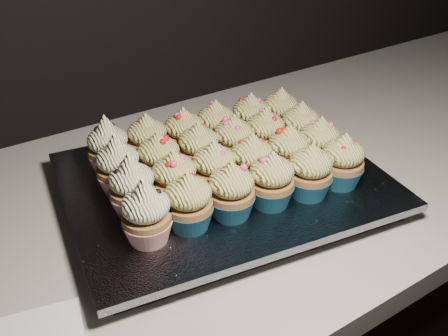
# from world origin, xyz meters

# --- Properties ---
(cabinet) EXTENTS (2.40, 0.60, 0.86)m
(cabinet) POSITION_xyz_m (0.00, 1.70, 0.43)
(cabinet) COLOR black
(cabinet) RESTS_ON ground
(worktop) EXTENTS (2.44, 0.64, 0.04)m
(worktop) POSITION_xyz_m (0.00, 1.70, 0.88)
(worktop) COLOR beige
(worktop) RESTS_ON cabinet
(baking_tray) EXTENTS (0.47, 0.38, 0.02)m
(baking_tray) POSITION_xyz_m (-0.17, 1.66, 0.91)
(baking_tray) COLOR black
(baking_tray) RESTS_ON worktop
(foil_lining) EXTENTS (0.51, 0.42, 0.01)m
(foil_lining) POSITION_xyz_m (-0.17, 1.66, 0.93)
(foil_lining) COLOR silver
(foil_lining) RESTS_ON baking_tray
(cupcake_0) EXTENTS (0.06, 0.06, 0.10)m
(cupcake_0) POSITION_xyz_m (-0.33, 1.60, 0.97)
(cupcake_0) COLOR #B01826
(cupcake_0) RESTS_ON foil_lining
(cupcake_1) EXTENTS (0.06, 0.06, 0.08)m
(cupcake_1) POSITION_xyz_m (-0.27, 1.59, 0.97)
(cupcake_1) COLOR navy
(cupcake_1) RESTS_ON foil_lining
(cupcake_2) EXTENTS (0.06, 0.06, 0.08)m
(cupcake_2) POSITION_xyz_m (-0.21, 1.58, 0.97)
(cupcake_2) COLOR navy
(cupcake_2) RESTS_ON foil_lining
(cupcake_3) EXTENTS (0.06, 0.06, 0.08)m
(cupcake_3) POSITION_xyz_m (-0.15, 1.57, 0.97)
(cupcake_3) COLOR navy
(cupcake_3) RESTS_ON foil_lining
(cupcake_4) EXTENTS (0.06, 0.06, 0.08)m
(cupcake_4) POSITION_xyz_m (-0.09, 1.56, 0.97)
(cupcake_4) COLOR navy
(cupcake_4) RESTS_ON foil_lining
(cupcake_5) EXTENTS (0.06, 0.06, 0.08)m
(cupcake_5) POSITION_xyz_m (-0.04, 1.56, 0.97)
(cupcake_5) COLOR navy
(cupcake_5) RESTS_ON foil_lining
(cupcake_6) EXTENTS (0.06, 0.06, 0.10)m
(cupcake_6) POSITION_xyz_m (-0.32, 1.66, 0.97)
(cupcake_6) COLOR #B01826
(cupcake_6) RESTS_ON foil_lining
(cupcake_7) EXTENTS (0.06, 0.06, 0.08)m
(cupcake_7) POSITION_xyz_m (-0.26, 1.65, 0.97)
(cupcake_7) COLOR navy
(cupcake_7) RESTS_ON foil_lining
(cupcake_8) EXTENTS (0.06, 0.06, 0.08)m
(cupcake_8) POSITION_xyz_m (-0.20, 1.64, 0.97)
(cupcake_8) COLOR navy
(cupcake_8) RESTS_ON foil_lining
(cupcake_9) EXTENTS (0.06, 0.06, 0.08)m
(cupcake_9) POSITION_xyz_m (-0.14, 1.63, 0.97)
(cupcake_9) COLOR navy
(cupcake_9) RESTS_ON foil_lining
(cupcake_10) EXTENTS (0.06, 0.06, 0.08)m
(cupcake_10) POSITION_xyz_m (-0.08, 1.62, 0.97)
(cupcake_10) COLOR navy
(cupcake_10) RESTS_ON foil_lining
(cupcake_11) EXTENTS (0.06, 0.06, 0.08)m
(cupcake_11) POSITION_xyz_m (-0.03, 1.61, 0.97)
(cupcake_11) COLOR navy
(cupcake_11) RESTS_ON foil_lining
(cupcake_12) EXTENTS (0.06, 0.06, 0.10)m
(cupcake_12) POSITION_xyz_m (-0.31, 1.72, 0.97)
(cupcake_12) COLOR #B01826
(cupcake_12) RESTS_ON foil_lining
(cupcake_13) EXTENTS (0.06, 0.06, 0.08)m
(cupcake_13) POSITION_xyz_m (-0.25, 1.70, 0.97)
(cupcake_13) COLOR navy
(cupcake_13) RESTS_ON foil_lining
(cupcake_14) EXTENTS (0.06, 0.06, 0.08)m
(cupcake_14) POSITION_xyz_m (-0.19, 1.70, 0.97)
(cupcake_14) COLOR navy
(cupcake_14) RESTS_ON foil_lining
(cupcake_15) EXTENTS (0.06, 0.06, 0.08)m
(cupcake_15) POSITION_xyz_m (-0.13, 1.69, 0.97)
(cupcake_15) COLOR navy
(cupcake_15) RESTS_ON foil_lining
(cupcake_16) EXTENTS (0.06, 0.06, 0.08)m
(cupcake_16) POSITION_xyz_m (-0.08, 1.68, 0.97)
(cupcake_16) COLOR navy
(cupcake_16) RESTS_ON foil_lining
(cupcake_17) EXTENTS (0.06, 0.06, 0.08)m
(cupcake_17) POSITION_xyz_m (-0.02, 1.67, 0.97)
(cupcake_17) COLOR navy
(cupcake_17) RESTS_ON foil_lining
(cupcake_18) EXTENTS (0.06, 0.06, 0.10)m
(cupcake_18) POSITION_xyz_m (-0.30, 1.77, 0.97)
(cupcake_18) COLOR #B01826
(cupcake_18) RESTS_ON foil_lining
(cupcake_19) EXTENTS (0.06, 0.06, 0.08)m
(cupcake_19) POSITION_xyz_m (-0.24, 1.76, 0.97)
(cupcake_19) COLOR navy
(cupcake_19) RESTS_ON foil_lining
(cupcake_20) EXTENTS (0.06, 0.06, 0.08)m
(cupcake_20) POSITION_xyz_m (-0.19, 1.75, 0.97)
(cupcake_20) COLOR navy
(cupcake_20) RESTS_ON foil_lining
(cupcake_21) EXTENTS (0.06, 0.06, 0.08)m
(cupcake_21) POSITION_xyz_m (-0.13, 1.75, 0.97)
(cupcake_21) COLOR navy
(cupcake_21) RESTS_ON foil_lining
(cupcake_22) EXTENTS (0.06, 0.06, 0.08)m
(cupcake_22) POSITION_xyz_m (-0.07, 1.74, 0.97)
(cupcake_22) COLOR navy
(cupcake_22) RESTS_ON foil_lining
(cupcake_23) EXTENTS (0.06, 0.06, 0.08)m
(cupcake_23) POSITION_xyz_m (-0.01, 1.73, 0.97)
(cupcake_23) COLOR navy
(cupcake_23) RESTS_ON foil_lining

